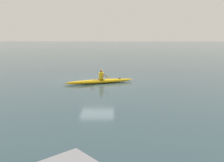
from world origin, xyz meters
The scene contains 3 objects.
ground_plane centered at (0.00, 0.00, 0.00)m, with size 160.00×160.00×0.00m, color #334C56.
kayak centered at (-0.26, 0.60, 0.14)m, with size 4.92×2.07×0.29m.
kayaker centered at (-0.38, 0.56, 0.58)m, with size 0.80×2.35×0.71m.
Camera 1 is at (-1.36, 18.25, 3.62)m, focal length 40.33 mm.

